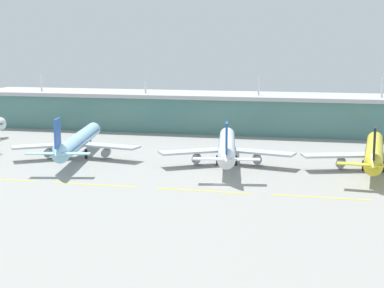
% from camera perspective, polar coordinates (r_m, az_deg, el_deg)
% --- Properties ---
extents(ground_plane, '(600.00, 600.00, 0.00)m').
position_cam_1_polar(ground_plane, '(182.98, 2.58, -3.94)').
color(ground_plane, gray).
extents(terminal_building, '(288.00, 34.00, 27.56)m').
position_cam_1_polar(terminal_building, '(290.03, 6.51, 3.00)').
color(terminal_building, slate).
rests_on(terminal_building, ground).
extents(airliner_near_middle, '(47.83, 69.53, 18.90)m').
position_cam_1_polar(airliner_near_middle, '(227.76, -10.92, 0.27)').
color(airliner_near_middle, '#9ED1EA').
rests_on(airliner_near_middle, ground).
extents(airliner_center, '(48.18, 64.29, 18.90)m').
position_cam_1_polar(airliner_center, '(211.93, 3.37, -0.27)').
color(airliner_center, white).
rests_on(airliner_center, ground).
extents(airliner_far_middle, '(48.63, 64.82, 18.90)m').
position_cam_1_polar(airliner_far_middle, '(210.77, 17.14, -0.75)').
color(airliner_far_middle, yellow).
rests_on(airliner_far_middle, ground).
extents(taxiway_stripe_mid_west, '(28.00, 0.70, 0.04)m').
position_cam_1_polar(taxiway_stripe_mid_west, '(184.87, -9.30, -3.91)').
color(taxiway_stripe_mid_west, yellow).
rests_on(taxiway_stripe_mid_west, ground).
extents(taxiway_stripe_centre, '(28.00, 0.70, 0.04)m').
position_cam_1_polar(taxiway_stripe_centre, '(175.19, 1.10, -4.54)').
color(taxiway_stripe_centre, yellow).
rests_on(taxiway_stripe_centre, ground).
extents(taxiway_stripe_mid_east, '(28.00, 0.70, 0.04)m').
position_cam_1_polar(taxiway_stripe_mid_east, '(171.81, 12.32, -5.06)').
color(taxiway_stripe_mid_east, yellow).
rests_on(taxiway_stripe_mid_east, ground).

